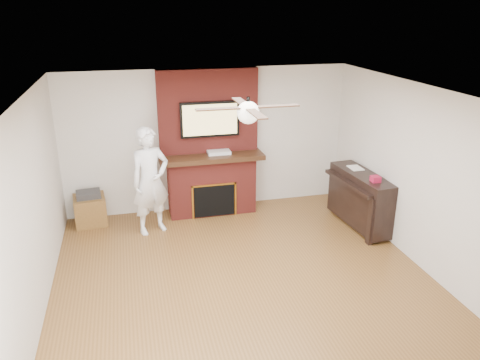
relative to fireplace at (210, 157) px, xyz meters
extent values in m
cube|color=brown|center=(0.00, -2.55, -1.09)|extent=(5.36, 5.86, 0.18)
cube|color=white|center=(0.00, -2.55, 1.59)|extent=(5.36, 5.86, 0.18)
cube|color=beige|center=(0.00, 0.29, 0.25)|extent=(5.36, 0.18, 2.50)
cube|color=beige|center=(0.00, -5.39, 0.25)|extent=(5.36, 0.18, 2.50)
cube|color=beige|center=(-2.59, -2.55, 0.25)|extent=(0.18, 5.86, 2.50)
cube|color=beige|center=(2.59, -2.55, 0.25)|extent=(0.18, 5.86, 2.50)
cube|color=maroon|center=(0.00, -0.05, -0.50)|extent=(1.50, 0.50, 1.00)
cube|color=black|center=(0.00, -0.08, 0.04)|extent=(1.78, 0.64, 0.08)
cube|color=maroon|center=(0.00, 0.10, 0.79)|extent=(1.70, 0.20, 1.42)
cube|color=black|center=(0.00, -0.30, -0.69)|extent=(0.70, 0.06, 0.55)
cube|color=#BF8C2D|center=(0.00, -0.31, -0.40)|extent=(0.78, 0.02, 0.03)
cube|color=#BF8C2D|center=(-0.38, -0.31, -0.69)|extent=(0.03, 0.02, 0.61)
cube|color=#BF8C2D|center=(0.38, -0.31, -0.69)|extent=(0.03, 0.02, 0.61)
cube|color=black|center=(0.00, -0.04, 0.68)|extent=(1.00, 0.07, 0.60)
cube|color=tan|center=(0.00, -0.08, 0.68)|extent=(0.92, 0.01, 0.52)
cylinder|color=black|center=(0.00, -2.55, 1.43)|extent=(0.04, 0.04, 0.14)
sphere|color=white|center=(0.00, -2.55, 1.32)|extent=(0.26, 0.26, 0.26)
cube|color=black|center=(0.33, -2.55, 1.38)|extent=(0.55, 0.11, 0.01)
cube|color=black|center=(0.00, -2.22, 1.38)|extent=(0.11, 0.55, 0.01)
cube|color=black|center=(-0.33, -2.55, 1.38)|extent=(0.55, 0.11, 0.01)
cube|color=black|center=(0.00, -2.88, 1.38)|extent=(0.11, 0.55, 0.01)
imported|color=white|center=(-1.07, -0.60, -0.12)|extent=(0.75, 0.64, 1.74)
cube|color=brown|center=(-2.08, -0.07, -0.75)|extent=(0.55, 0.55, 0.48)
cube|color=#2A2A2C|center=(-2.08, -0.07, -0.46)|extent=(0.42, 0.35, 0.10)
cube|color=black|center=(2.28, -1.23, -0.51)|extent=(0.53, 1.45, 0.87)
cube|color=black|center=(2.13, -1.86, -0.61)|extent=(0.07, 0.11, 0.76)
cube|color=black|center=(2.13, -0.60, -0.61)|extent=(0.07, 0.11, 0.76)
cube|color=black|center=(2.04, -1.23, -0.21)|extent=(0.26, 1.31, 0.05)
cube|color=silver|center=(2.28, -0.96, -0.06)|extent=(0.20, 0.27, 0.01)
cube|color=maroon|center=(2.28, -1.61, -0.02)|extent=(0.13, 0.13, 0.09)
cube|color=silver|center=(0.14, -0.10, 0.11)|extent=(0.39, 0.23, 0.06)
cylinder|color=#D44818|center=(-0.09, -0.23, -0.93)|extent=(0.07, 0.07, 0.12)
cylinder|color=#398F3E|center=(-0.02, -0.20, -0.95)|extent=(0.07, 0.07, 0.10)
cylinder|color=#FEE4CA|center=(0.02, -0.21, -0.93)|extent=(0.09, 0.09, 0.12)
cylinder|color=teal|center=(0.13, -0.17, -0.96)|extent=(0.06, 0.06, 0.08)
camera|label=1|loc=(-1.36, -7.64, 2.47)|focal=35.00mm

